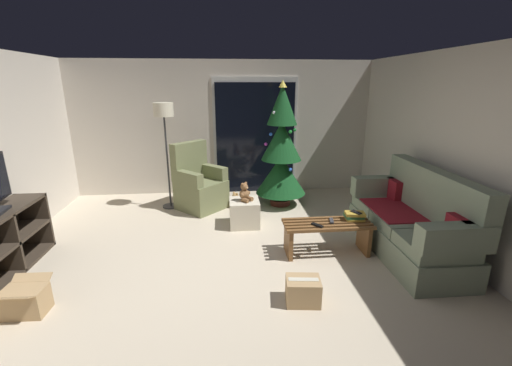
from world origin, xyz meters
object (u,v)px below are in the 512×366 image
at_px(remote_black, 317,225).
at_px(teddy_bear_honey_by_tree, 236,201).
at_px(couch, 411,223).
at_px(cardboard_box_taped_mid_floor, 303,291).
at_px(ottoman, 244,213).
at_px(book_stack, 354,216).
at_px(cell_phone, 356,212).
at_px(floor_lamp, 164,120).
at_px(remote_graphite, 331,221).
at_px(teddy_bear_chestnut, 244,193).
at_px(cardboard_box_open_near_shelf, 25,301).
at_px(armchair, 199,185).
at_px(coffee_table, 327,233).
at_px(christmas_tree, 281,153).

relative_size(remote_black, teddy_bear_honey_by_tree, 0.55).
xyz_separation_m(couch, cardboard_box_taped_mid_floor, (-1.59, -0.88, -0.27)).
height_order(ottoman, cardboard_box_taped_mid_floor, ottoman).
relative_size(book_stack, ottoman, 0.60).
relative_size(cell_phone, floor_lamp, 0.08).
height_order(remote_graphite, teddy_bear_chestnut, teddy_bear_chestnut).
bearing_deg(cell_phone, teddy_bear_chestnut, 118.44).
distance_m(cardboard_box_open_near_shelf, cardboard_box_taped_mid_floor, 2.62).
bearing_deg(floor_lamp, armchair, -9.42).
distance_m(armchair, ottoman, 1.12).
bearing_deg(ottoman, coffee_table, -44.53).
xyz_separation_m(couch, christmas_tree, (-1.35, 1.90, 0.54)).
bearing_deg(book_stack, couch, -10.98).
relative_size(christmas_tree, cardboard_box_taped_mid_floor, 5.93).
bearing_deg(remote_graphite, book_stack, -161.17).
height_order(remote_black, teddy_bear_chestnut, teddy_bear_chestnut).
height_order(book_stack, teddy_bear_chestnut, teddy_bear_chestnut).
xyz_separation_m(couch, floor_lamp, (-3.28, 1.96, 1.11)).
relative_size(remote_black, teddy_bear_chestnut, 0.55).
height_order(coffee_table, ottoman, coffee_table).
height_order(teddy_bear_honey_by_tree, cardboard_box_taped_mid_floor, teddy_bear_honey_by_tree).
distance_m(book_stack, cardboard_box_taped_mid_floor, 1.39).
height_order(teddy_bear_honey_by_tree, cardboard_box_open_near_shelf, cardboard_box_open_near_shelf).
bearing_deg(book_stack, remote_black, -163.74).
bearing_deg(cell_phone, coffee_table, 159.80).
bearing_deg(cell_phone, cardboard_box_open_near_shelf, 167.07).
xyz_separation_m(remote_black, teddy_bear_chestnut, (-0.81, 1.05, 0.09)).
distance_m(floor_lamp, teddy_bear_chestnut, 1.84).
bearing_deg(ottoman, christmas_tree, 50.92).
distance_m(armchair, floor_lamp, 1.22).
distance_m(remote_black, christmas_tree, 1.98).
distance_m(christmas_tree, cardboard_box_taped_mid_floor, 2.90).
distance_m(remote_black, cardboard_box_taped_mid_floor, 0.99).
bearing_deg(cardboard_box_open_near_shelf, coffee_table, 15.47).
distance_m(couch, christmas_tree, 2.39).
bearing_deg(remote_graphite, christmas_tree, -67.06).
bearing_deg(ottoman, armchair, 131.19).
xyz_separation_m(armchair, cardboard_box_open_near_shelf, (-1.44, -2.67, -0.27)).
xyz_separation_m(remote_graphite, cardboard_box_open_near_shelf, (-3.21, -0.90, -0.29)).
distance_m(cell_phone, cardboard_box_taped_mid_floor, 1.41).
height_order(coffee_table, floor_lamp, floor_lamp).
height_order(coffee_table, armchair, armchair).
xyz_separation_m(book_stack, teddy_bear_honey_by_tree, (-1.44, 1.66, -0.35)).
relative_size(cell_phone, christmas_tree, 0.07).
distance_m(coffee_table, remote_graphite, 0.16).
bearing_deg(cardboard_box_taped_mid_floor, floor_lamp, 120.84).
bearing_deg(remote_black, couch, -37.21).
distance_m(ottoman, teddy_bear_chestnut, 0.32).
distance_m(teddy_bear_chestnut, cardboard_box_taped_mid_floor, 2.00).
xyz_separation_m(couch, cardboard_box_open_near_shelf, (-4.21, -0.80, -0.26)).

